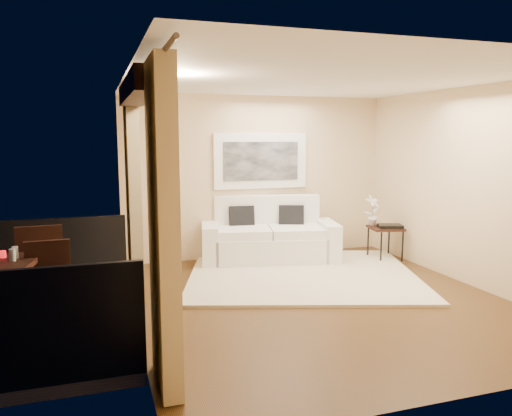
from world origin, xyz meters
TOP-DOWN VIEW (x-y plane):
  - floor at (0.00, 0.00)m, footprint 5.00×5.00m
  - room_shell at (-2.13, 0.00)m, footprint 5.00×6.40m
  - balcony at (-3.31, 0.00)m, footprint 1.81×2.60m
  - curtains at (-2.11, 0.00)m, footprint 0.16×4.80m
  - artwork at (0.05, 2.46)m, footprint 1.62×0.07m
  - rug at (0.24, 1.10)m, footprint 3.96×3.68m
  - sofa at (0.07, 2.10)m, footprint 2.32×1.37m
  - side_table at (1.93, 1.56)m, footprint 0.59×0.59m
  - tray at (1.97, 1.49)m, footprint 0.45×0.38m
  - orchid at (1.77, 1.73)m, footprint 0.31×0.25m
  - balcony_chair_far at (-3.21, 0.31)m, footprint 0.49×0.50m
  - balcony_chair_near at (-3.09, -0.26)m, footprint 0.45×0.45m
  - candle at (-3.51, -0.11)m, footprint 0.06×0.06m
  - glass_a at (-3.40, -0.29)m, footprint 0.06×0.06m
  - glass_b at (-3.39, -0.18)m, footprint 0.06×0.06m

SIDE VIEW (x-z plane):
  - floor at x=0.00m, z-range 0.00..0.00m
  - rug at x=0.24m, z-range 0.00..0.04m
  - balcony at x=-3.31m, z-range -0.41..0.76m
  - sofa at x=0.07m, z-range -0.15..0.89m
  - side_table at x=1.93m, z-range 0.21..0.76m
  - tray at x=1.97m, z-range 0.55..0.60m
  - balcony_chair_near at x=-3.09m, z-range 0.08..1.08m
  - balcony_chair_far at x=-3.21m, z-range 0.09..1.18m
  - orchid at x=1.77m, z-range 0.55..1.07m
  - candle at x=-3.51m, z-range 0.84..0.91m
  - glass_a at x=-3.40m, z-range 0.84..0.96m
  - glass_b at x=-3.39m, z-range 0.84..0.96m
  - curtains at x=-2.11m, z-range 0.02..2.66m
  - artwork at x=0.05m, z-range 1.16..2.08m
  - room_shell at x=-2.13m, z-range 0.02..5.02m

